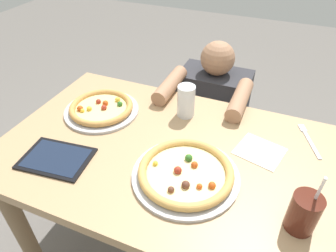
# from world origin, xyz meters

# --- Properties ---
(dining_table) EXTENTS (1.28, 0.79, 0.75)m
(dining_table) POSITION_xyz_m (0.00, 0.00, 0.63)
(dining_table) COLOR tan
(dining_table) RESTS_ON ground
(pizza_near) EXTENTS (0.36, 0.36, 0.04)m
(pizza_near) POSITION_xyz_m (0.09, -0.10, 0.77)
(pizza_near) COLOR #B7B7BC
(pizza_near) RESTS_ON dining_table
(pizza_far) EXTENTS (0.32, 0.32, 0.04)m
(pizza_far) POSITION_xyz_m (-0.37, 0.11, 0.77)
(pizza_far) COLOR #B7B7BC
(pizza_far) RESTS_ON dining_table
(drink_cup_colored) EXTENTS (0.08, 0.08, 0.22)m
(drink_cup_colored) POSITION_xyz_m (0.45, -0.16, 0.81)
(drink_cup_colored) COLOR #4C1E14
(drink_cup_colored) RESTS_ON dining_table
(water_cup_clear) EXTENTS (0.07, 0.07, 0.14)m
(water_cup_clear) POSITION_xyz_m (-0.03, 0.23, 0.82)
(water_cup_clear) COLOR silver
(water_cup_clear) RESTS_ON dining_table
(paper_napkin) EXTENTS (0.19, 0.18, 0.00)m
(paper_napkin) POSITION_xyz_m (0.30, 0.12, 0.75)
(paper_napkin) COLOR white
(paper_napkin) RESTS_ON dining_table
(fork) EXTENTS (0.09, 0.19, 0.00)m
(fork) POSITION_xyz_m (0.47, 0.26, 0.75)
(fork) COLOR silver
(fork) RESTS_ON dining_table
(tablet) EXTENTS (0.26, 0.20, 0.01)m
(tablet) POSITION_xyz_m (-0.36, -0.20, 0.75)
(tablet) COLOR black
(tablet) RESTS_ON dining_table
(diner_seated) EXTENTS (0.40, 0.52, 0.93)m
(diner_seated) POSITION_xyz_m (0.00, 0.61, 0.43)
(diner_seated) COLOR #333847
(diner_seated) RESTS_ON ground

